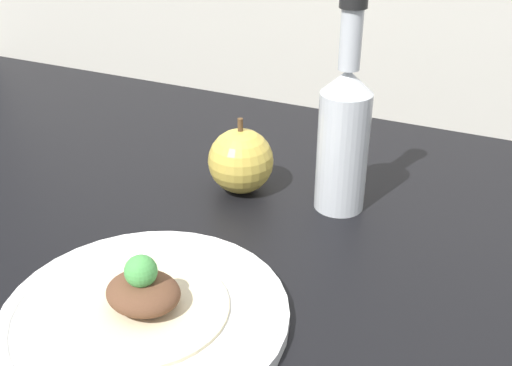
% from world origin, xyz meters
% --- Properties ---
extents(ground_plane, '(1.80, 1.10, 0.04)m').
position_xyz_m(ground_plane, '(0.00, 0.00, -0.02)').
color(ground_plane, black).
extents(plate, '(0.28, 0.28, 0.02)m').
position_xyz_m(plate, '(-0.04, -0.10, 0.01)').
color(plate, white).
rests_on(plate, ground_plane).
extents(plated_food, '(0.17, 0.17, 0.06)m').
position_xyz_m(plated_food, '(-0.04, -0.10, 0.03)').
color(plated_food, beige).
rests_on(plated_food, plate).
extents(cider_bottle, '(0.06, 0.06, 0.27)m').
position_xyz_m(cider_bottle, '(0.06, 0.20, 0.10)').
color(cider_bottle, silver).
rests_on(cider_bottle, ground_plane).
extents(apple, '(0.09, 0.09, 0.11)m').
position_xyz_m(apple, '(-0.08, 0.18, 0.04)').
color(apple, gold).
rests_on(apple, ground_plane).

